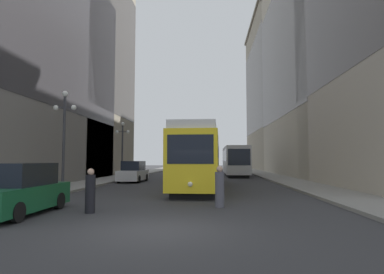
{
  "coord_description": "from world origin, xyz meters",
  "views": [
    {
      "loc": [
        1.46,
        -8.88,
        1.95
      ],
      "look_at": [
        0.2,
        11.82,
        3.43
      ],
      "focal_mm": 29.74,
      "sensor_mm": 36.0,
      "label": 1
    }
  ],
  "objects_px": {
    "pedestrian_crossing_near": "(90,192)",
    "pedestrian_crossing_far": "(220,188)",
    "transit_bus": "(235,160)",
    "lamp_post_left_far": "(122,141)",
    "parked_car_left_mid": "(19,191)",
    "lamp_post_left_near": "(64,125)",
    "parked_car_left_near": "(133,172)",
    "streetcar": "(200,157)"
  },
  "relations": [
    {
      "from": "lamp_post_left_far",
      "to": "transit_bus",
      "type": "bearing_deg",
      "value": 34.47
    },
    {
      "from": "lamp_post_left_far",
      "to": "streetcar",
      "type": "bearing_deg",
      "value": -46.57
    },
    {
      "from": "streetcar",
      "to": "lamp_post_left_near",
      "type": "height_order",
      "value": "lamp_post_left_near"
    },
    {
      "from": "transit_bus",
      "to": "lamp_post_left_far",
      "type": "relative_size",
      "value": 2.11
    },
    {
      "from": "parked_car_left_near",
      "to": "lamp_post_left_far",
      "type": "distance_m",
      "value": 4.69
    },
    {
      "from": "pedestrian_crossing_far",
      "to": "lamp_post_left_near",
      "type": "distance_m",
      "value": 10.87
    },
    {
      "from": "pedestrian_crossing_near",
      "to": "pedestrian_crossing_far",
      "type": "distance_m",
      "value": 5.1
    },
    {
      "from": "pedestrian_crossing_far",
      "to": "lamp_post_left_far",
      "type": "bearing_deg",
      "value": -178.77
    },
    {
      "from": "parked_car_left_near",
      "to": "parked_car_left_mid",
      "type": "height_order",
      "value": "same"
    },
    {
      "from": "parked_car_left_near",
      "to": "pedestrian_crossing_far",
      "type": "xyz_separation_m",
      "value": [
        7.19,
        -14.34,
        -0.06
      ]
    },
    {
      "from": "pedestrian_crossing_far",
      "to": "lamp_post_left_far",
      "type": "height_order",
      "value": "lamp_post_left_far"
    },
    {
      "from": "parked_car_left_near",
      "to": "parked_car_left_mid",
      "type": "xyz_separation_m",
      "value": [
        -0.0,
        -16.63,
        0.0
      ]
    },
    {
      "from": "transit_bus",
      "to": "lamp_post_left_far",
      "type": "height_order",
      "value": "lamp_post_left_far"
    },
    {
      "from": "streetcar",
      "to": "lamp_post_left_near",
      "type": "xyz_separation_m",
      "value": [
        -7.95,
        -4.05,
        1.9
      ]
    },
    {
      "from": "pedestrian_crossing_near",
      "to": "pedestrian_crossing_far",
      "type": "xyz_separation_m",
      "value": [
        4.77,
        1.8,
        0.03
      ]
    },
    {
      "from": "streetcar",
      "to": "parked_car_left_mid",
      "type": "height_order",
      "value": "streetcar"
    },
    {
      "from": "lamp_post_left_far",
      "to": "pedestrian_crossing_far",
      "type": "bearing_deg",
      "value": -62.53
    },
    {
      "from": "parked_car_left_mid",
      "to": "lamp_post_left_near",
      "type": "height_order",
      "value": "lamp_post_left_near"
    },
    {
      "from": "transit_bus",
      "to": "pedestrian_crossing_near",
      "type": "distance_m",
      "value": 28.23
    },
    {
      "from": "lamp_post_left_near",
      "to": "lamp_post_left_far",
      "type": "distance_m",
      "value": 12.45
    },
    {
      "from": "parked_car_left_mid",
      "to": "parked_car_left_near",
      "type": "bearing_deg",
      "value": 89.43
    },
    {
      "from": "pedestrian_crossing_near",
      "to": "lamp_post_left_far",
      "type": "bearing_deg",
      "value": 2.51
    },
    {
      "from": "parked_car_left_near",
      "to": "pedestrian_crossing_far",
      "type": "distance_m",
      "value": 16.04
    },
    {
      "from": "pedestrian_crossing_near",
      "to": "lamp_post_left_far",
      "type": "relative_size",
      "value": 0.29
    },
    {
      "from": "parked_car_left_mid",
      "to": "transit_bus",
      "type": "bearing_deg",
      "value": 70.15
    },
    {
      "from": "parked_car_left_near",
      "to": "lamp_post_left_near",
      "type": "relative_size",
      "value": 0.75
    },
    {
      "from": "transit_bus",
      "to": "pedestrian_crossing_near",
      "type": "relative_size",
      "value": 7.19
    },
    {
      "from": "pedestrian_crossing_near",
      "to": "lamp_post_left_near",
      "type": "bearing_deg",
      "value": 22.18
    },
    {
      "from": "parked_car_left_mid",
      "to": "pedestrian_crossing_far",
      "type": "relative_size",
      "value": 2.66
    },
    {
      "from": "transit_bus",
      "to": "parked_car_left_mid",
      "type": "distance_m",
      "value": 29.41
    },
    {
      "from": "transit_bus",
      "to": "pedestrian_crossing_near",
      "type": "xyz_separation_m",
      "value": [
        -7.3,
        -27.24,
        -1.19
      ]
    },
    {
      "from": "streetcar",
      "to": "transit_bus",
      "type": "relative_size",
      "value": 1.29
    },
    {
      "from": "pedestrian_crossing_far",
      "to": "lamp_post_left_near",
      "type": "relative_size",
      "value": 0.29
    },
    {
      "from": "streetcar",
      "to": "pedestrian_crossing_near",
      "type": "relative_size",
      "value": 9.25
    },
    {
      "from": "streetcar",
      "to": "transit_bus",
      "type": "bearing_deg",
      "value": 78.88
    },
    {
      "from": "parked_car_left_mid",
      "to": "lamp_post_left_far",
      "type": "bearing_deg",
      "value": 94.93
    },
    {
      "from": "lamp_post_left_near",
      "to": "pedestrian_crossing_near",
      "type": "bearing_deg",
      "value": -57.71
    },
    {
      "from": "pedestrian_crossing_far",
      "to": "streetcar",
      "type": "bearing_deg",
      "value": 160.92
    },
    {
      "from": "transit_bus",
      "to": "pedestrian_crossing_far",
      "type": "xyz_separation_m",
      "value": [
        -2.52,
        -25.44,
        -1.16
      ]
    },
    {
      "from": "transit_bus",
      "to": "pedestrian_crossing_far",
      "type": "height_order",
      "value": "transit_bus"
    },
    {
      "from": "transit_bus",
      "to": "pedestrian_crossing_far",
      "type": "relative_size",
      "value": 6.9
    },
    {
      "from": "parked_car_left_mid",
      "to": "pedestrian_crossing_near",
      "type": "distance_m",
      "value": 2.46
    }
  ]
}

